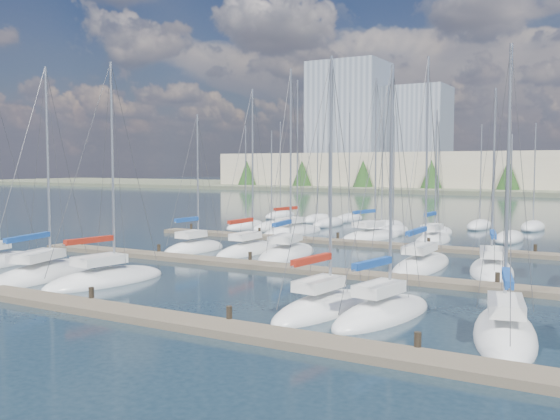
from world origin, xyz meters
The scene contains 19 objects.
ground centered at (0.00, 60.00, 0.00)m, with size 400.00×400.00×0.00m, color #1D2E3A.
dock_near centered at (0.00, 2.01, 0.15)m, with size 44.00×1.93×1.10m.
dock_mid centered at (0.00, 16.01, 0.15)m, with size 44.00×1.93×1.10m.
dock_far centered at (0.00, 30.01, 0.15)m, with size 44.00×1.93×1.10m.
sailboat_p centered at (3.18, 34.86, 0.19)m, with size 2.39×7.05×12.17m.
sailboat_j centered at (-3.71, 21.47, 0.18)m, with size 4.41×9.05×14.44m.
sailboat_c centered at (-7.61, 7.30, 0.18)m, with size 3.99×8.23×13.23m.
sailboat_o centered at (-2.52, 34.79, 0.19)m, with size 4.66×8.63×15.22m.
sailboat_f centered at (14.20, 6.89, 0.18)m, with size 4.11×8.70×12.11m.
sailboat_d centered at (6.25, 7.11, 0.19)m, with size 3.10×7.61×12.32m.
sailboat_e centered at (8.99, 7.45, 0.19)m, with size 3.48×7.49×11.73m.
sailboat_b centered at (-12.16, 6.68, 0.17)m, with size 5.41×10.21×13.27m.
sailboat_n centered at (-10.59, 34.76, 0.19)m, with size 3.89×9.05×15.62m.
sailboat_h centered at (-11.33, 20.19, 0.18)m, with size 2.69×6.62×11.34m.
sailboat_l centered at (10.76, 21.57, 0.18)m, with size 4.35×8.34×12.16m.
sailboat_k centered at (6.43, 21.23, 0.19)m, with size 2.79×9.66×14.44m.
sailboat_i centered at (-7.07, 21.38, 0.19)m, with size 2.31×7.99×13.16m.
distant_boats centered at (-4.34, 43.76, 0.29)m, with size 36.93×20.75×13.30m.
shoreline centered at (-13.29, 149.77, 7.44)m, with size 400.00×60.00×38.00m.
Camera 1 is at (18.56, -18.03, 6.67)m, focal length 40.00 mm.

